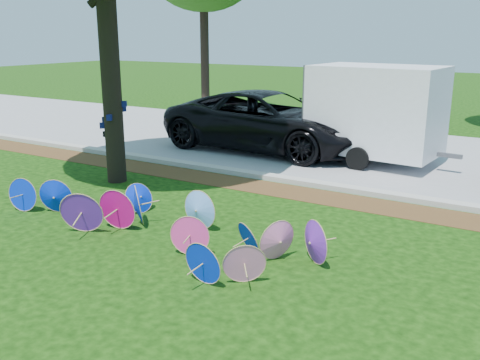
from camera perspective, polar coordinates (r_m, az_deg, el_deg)
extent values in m
plane|color=black|center=(8.46, -10.04, -8.54)|extent=(90.00, 90.00, 0.00)
cube|color=#472D16|center=(11.98, 4.11, -1.06)|extent=(90.00, 1.00, 0.01)
cube|color=#B7B5AD|center=(12.57, 5.56, -0.04)|extent=(90.00, 0.30, 0.12)
cube|color=gray|center=(16.33, 11.87, 3.12)|extent=(90.00, 8.00, 0.01)
cylinder|color=black|center=(12.58, -13.69, 11.85)|extent=(0.44, 0.44, 5.41)
cone|color=#0429DA|center=(7.53, -3.77, -8.77)|extent=(0.66, 0.25, 0.65)
cone|color=pink|center=(7.54, 0.44, -8.77)|extent=(0.62, 0.54, 0.63)
cone|color=#0429DA|center=(11.34, -22.03, -1.40)|extent=(0.69, 0.29, 0.68)
cone|color=pink|center=(8.25, 4.15, -6.47)|extent=(0.44, 0.67, 0.66)
cone|color=purple|center=(8.19, 7.77, -6.61)|extent=(0.63, 0.53, 0.70)
cone|color=#FF399B|center=(8.51, -5.30, -5.83)|extent=(0.65, 0.31, 0.65)
cone|color=#65A0F6|center=(9.52, -4.52, -3.24)|extent=(0.73, 0.18, 0.72)
cone|color=#0429DA|center=(10.94, -19.15, -1.67)|extent=(0.70, 0.44, 0.70)
cone|color=#CE0B76|center=(9.77, -12.81, -2.99)|extent=(0.78, 0.30, 0.76)
cone|color=#0429DA|center=(10.63, -10.62, -1.77)|extent=(0.48, 0.68, 0.59)
cone|color=#0429DA|center=(9.92, -11.01, -2.64)|extent=(0.68, 0.68, 0.75)
cone|color=purple|center=(9.74, -16.44, -3.21)|extent=(0.84, 0.61, 0.79)
cone|color=#0429DA|center=(8.49, 1.11, -6.09)|extent=(0.63, 0.52, 0.57)
imported|color=black|center=(15.93, 3.05, 6.28)|extent=(6.31, 3.05, 1.73)
cube|color=white|center=(14.70, 14.35, 7.30)|extent=(3.41, 2.32, 2.88)
cylinder|color=black|center=(23.24, -3.78, 13.22)|extent=(0.36, 0.36, 5.00)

